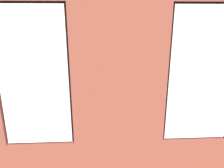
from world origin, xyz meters
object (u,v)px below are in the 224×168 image
object	(u,v)px
candle_jar	(116,95)
papasan_chair	(91,81)
media_console	(21,97)
potted_plant_mid_room_small	(133,91)
cup_ceramic	(107,93)
remote_gray	(124,93)
potted_plant_beside_window_right	(15,116)
potted_plant_between_couches	(157,118)
couch_left	(200,107)
tv_flatscreen	(18,74)
remote_black	(113,95)
couch_by_window	(88,139)
potted_plant_corner_near_left	(174,73)
potted_plant_by_left_couch	(169,88)
table_plant_small	(100,92)
potted_plant_near_tv	(26,88)
coffee_table	(113,97)

from	to	relation	value
candle_jar	papasan_chair	distance (m)	1.65
media_console	potted_plant_mid_room_small	size ratio (longest dim) A/B	3.19
cup_ceramic	remote_gray	bearing A→B (deg)	-175.80
potted_plant_beside_window_right	potted_plant_between_couches	bearing A→B (deg)	-176.42
potted_plant_mid_room_small	media_console	bearing A→B (deg)	7.86
couch_left	cup_ceramic	xyz separation A→B (m)	(2.36, -0.87, 0.13)
papasan_chair	tv_flatscreen	bearing A→B (deg)	25.15
potted_plant_between_couches	potted_plant_mid_room_small	bearing A→B (deg)	-89.84
couch_left	remote_gray	world-z (taller)	couch_left
remote_black	couch_by_window	bearing A→B (deg)	41.17
cup_ceramic	potted_plant_corner_near_left	xyz separation A→B (m)	(-2.51, -1.70, 0.10)
potted_plant_by_left_couch	papasan_chair	bearing A→B (deg)	-17.23
table_plant_small	potted_plant_by_left_couch	world-z (taller)	table_plant_small
remote_gray	potted_plant_near_tv	xyz separation A→B (m)	(2.48, 0.76, 0.45)
papasan_chair	potted_plant_near_tv	world-z (taller)	potted_plant_near_tv
tv_flatscreen	couch_left	bearing A→B (deg)	166.30
potted_plant_corner_near_left	media_console	bearing A→B (deg)	15.30
tv_flatscreen	potted_plant_corner_near_left	world-z (taller)	tv_flatscreen
potted_plant_by_left_couch	candle_jar	bearing A→B (deg)	22.37
media_console	tv_flatscreen	world-z (taller)	tv_flatscreen
media_console	potted_plant_near_tv	size ratio (longest dim) A/B	0.78
potted_plant_beside_window_right	cup_ceramic	bearing A→B (deg)	-125.86
cup_ceramic	potted_plant_by_left_couch	bearing A→B (deg)	-165.44
couch_left	coffee_table	world-z (taller)	couch_left
media_console	remote_black	bearing A→B (deg)	171.35
potted_plant_near_tv	potted_plant_beside_window_right	xyz separation A→B (m)	(-0.31, 1.60, 0.00)
couch_by_window	potted_plant_corner_near_left	world-z (taller)	potted_plant_corner_near_left
potted_plant_near_tv	potted_plant_beside_window_right	size ratio (longest dim) A/B	1.06
coffee_table	couch_left	bearing A→B (deg)	160.48
remote_black	potted_plant_corner_near_left	distance (m)	2.96
candle_jar	remote_black	world-z (taller)	candle_jar
table_plant_small	media_console	size ratio (longest dim) A/B	0.23
papasan_chair	potted_plant_corner_near_left	size ratio (longest dim) A/B	0.99
tv_flatscreen	potted_plant_beside_window_right	xyz separation A→B (m)	(-0.86, 2.65, -0.07)
remote_gray	potted_plant_corner_near_left	size ratio (longest dim) A/B	0.14
coffee_table	potted_plant_beside_window_right	world-z (taller)	potted_plant_beside_window_right
couch_by_window	potted_plant_near_tv	distance (m)	2.22
coffee_table	potted_plant_mid_room_small	xyz separation A→B (m)	(-0.71, -0.88, -0.13)
remote_gray	potted_plant_mid_room_small	xyz separation A→B (m)	(-0.38, -0.75, -0.20)
coffee_table	table_plant_small	distance (m)	0.43
remote_gray	papasan_chair	bearing A→B (deg)	51.66
tv_flatscreen	coffee_table	bearing A→B (deg)	171.29
media_console	papasan_chair	distance (m)	2.25
candle_jar	potted_plant_beside_window_right	bearing A→B (deg)	47.88
table_plant_small	papasan_chair	size ratio (longest dim) A/B	0.23
couch_left	potted_plant_near_tv	distance (m)	4.39
cup_ceramic	media_console	distance (m)	2.57
potted_plant_beside_window_right	candle_jar	bearing A→B (deg)	-132.12
remote_black	potted_plant_by_left_couch	bearing A→B (deg)	164.93
table_plant_small	potted_plant_between_couches	world-z (taller)	potted_plant_between_couches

